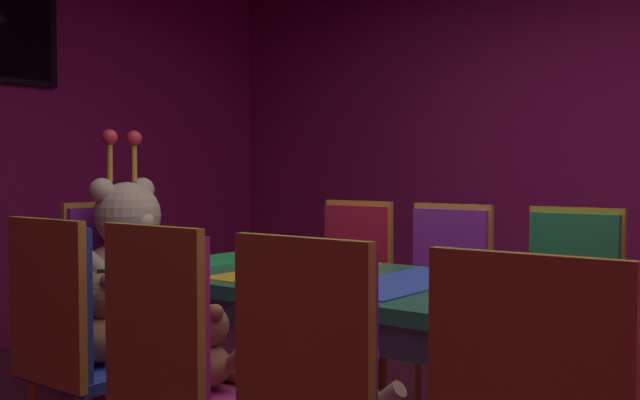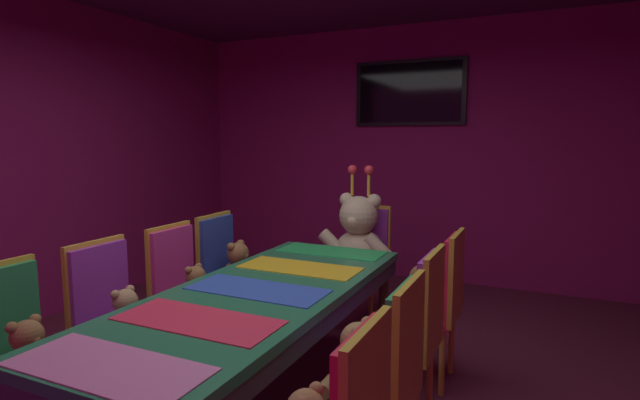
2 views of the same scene
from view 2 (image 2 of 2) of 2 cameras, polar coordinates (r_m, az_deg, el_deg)
name	(u,v)px [view 2 (image 2 of 2)]	position (r m, az deg, el deg)	size (l,w,h in m)	color
wall_back	(410,153)	(5.59, 10.42, 5.39)	(5.20, 0.12, 2.80)	#8C1959
banquet_table	(258,305)	(2.77, -7.23, -12.00)	(0.90, 2.37, 0.75)	#26724C
chair_left_0	(8,346)	(2.80, -32.41, -14.10)	(0.42, 0.41, 0.98)	#268C4C
teddy_left_0	(29,354)	(2.69, -30.67, -15.13)	(0.24, 0.31, 0.29)	olive
chair_left_1	(108,309)	(3.11, -23.39, -11.49)	(0.42, 0.41, 0.98)	purple
teddy_left_1	(127,316)	(3.02, -21.52, -12.37)	(0.23, 0.29, 0.28)	tan
chair_left_2	(179,283)	(3.48, -15.99, -9.19)	(0.42, 0.41, 0.98)	#CC338C
teddy_left_2	(197,288)	(3.40, -14.13, -9.90)	(0.22, 0.29, 0.27)	olive
chair_left_3	(223,265)	(3.88, -11.19, -7.36)	(0.42, 0.41, 0.98)	#2D47B2
teddy_left_3	(239,266)	(3.80, -9.39, -7.58)	(0.27, 0.35, 0.33)	olive
chair_right_1	(390,369)	(2.21, 8.13, -18.81)	(0.42, 0.41, 0.98)	#268C4C
teddy_right_1	(357,362)	(2.25, 4.36, -18.22)	(0.27, 0.34, 0.33)	#9E7247
chair_right_2	(418,322)	(2.73, 11.31, -13.67)	(0.42, 0.41, 0.98)	purple
chair_right_3	(443,292)	(3.24, 14.06, -10.35)	(0.42, 0.41, 0.98)	red
teddy_right_3	(420,291)	(3.27, 11.52, -10.26)	(0.25, 0.32, 0.30)	brown
throne_chair	(365,251)	(4.29, 5.20, -5.87)	(0.41, 0.42, 0.98)	purple
king_teddy_bear	(358,238)	(4.10, 4.42, -4.40)	(0.69, 0.53, 0.88)	beige
wall_tv	(409,93)	(5.52, 10.32, 12.13)	(1.20, 0.06, 0.70)	black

